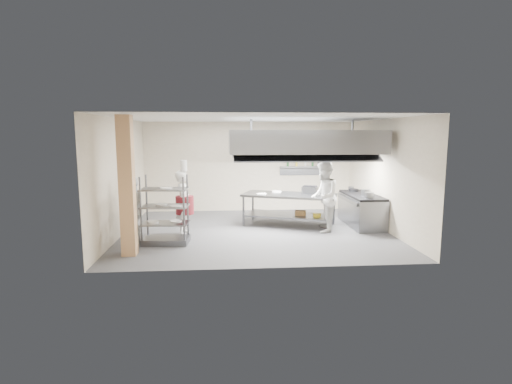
{
  "coord_description": "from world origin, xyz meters",
  "views": [
    {
      "loc": [
        -0.83,
        -10.48,
        2.61
      ],
      "look_at": [
        0.02,
        0.2,
        1.04
      ],
      "focal_mm": 28.0,
      "sensor_mm": 36.0,
      "label": 1
    }
  ],
  "objects": [
    {
      "name": "plate_stack",
      "position": [
        -2.25,
        -1.04,
        0.53
      ],
      "size": [
        0.28,
        0.28,
        0.05
      ],
      "primitive_type": "cylinder",
      "color": "white",
      "rests_on": "pass_rack"
    },
    {
      "name": "hood_strip_a",
      "position": [
        0.4,
        0.4,
        2.08
      ],
      "size": [
        1.6,
        0.12,
        0.04
      ],
      "primitive_type": "cube",
      "color": "white",
      "rests_on": "exhaust_hood"
    },
    {
      "name": "pass_rack",
      "position": [
        -2.25,
        -1.04,
        0.82
      ],
      "size": [
        1.13,
        0.71,
        1.64
      ],
      "primitive_type": null,
      "rotation": [
        0.0,
        0.0,
        -0.07
      ],
      "color": "slate",
      "rests_on": "floor"
    },
    {
      "name": "exhaust_hood",
      "position": [
        1.3,
        0.4,
        2.4
      ],
      "size": [
        4.0,
        2.5,
        0.6
      ],
      "primitive_type": "cube",
      "color": "slate",
      "rests_on": "ceiling"
    },
    {
      "name": "stockpot",
      "position": [
        3.09,
        0.23,
        0.99
      ],
      "size": [
        0.25,
        0.25,
        0.18
      ],
      "primitive_type": "cylinder",
      "color": "gray",
      "rests_on": "range_top"
    },
    {
      "name": "wall_right",
      "position": [
        3.5,
        0.0,
        1.5
      ],
      "size": [
        0.0,
        6.0,
        6.0
      ],
      "primitive_type": "plane",
      "rotation": [
        1.57,
        0.0,
        -1.57
      ],
      "color": "#B9AA93",
      "rests_on": "ground"
    },
    {
      "name": "ceiling",
      "position": [
        0.0,
        0.0,
        3.0
      ],
      "size": [
        7.0,
        7.0,
        0.0
      ],
      "primitive_type": "plane",
      "rotation": [
        3.14,
        0.0,
        0.0
      ],
      "color": "silver",
      "rests_on": "wall_back"
    },
    {
      "name": "range_top",
      "position": [
        3.08,
        0.5,
        0.87
      ],
      "size": [
        0.78,
        1.96,
        0.06
      ],
      "primitive_type": "cube",
      "color": "black",
      "rests_on": "cooking_range"
    },
    {
      "name": "hood_strip_b",
      "position": [
        2.2,
        0.4,
        2.08
      ],
      "size": [
        1.6,
        0.12,
        0.04
      ],
      "primitive_type": "cube",
      "color": "white",
      "rests_on": "exhaust_hood"
    },
    {
      "name": "island_undershelf",
      "position": [
        1.0,
        0.63,
        0.3
      ],
      "size": [
        2.59,
        1.76,
        0.04
      ],
      "primitive_type": "cube",
      "rotation": [
        0.0,
        0.0,
        -0.36
      ],
      "color": "slate",
      "rests_on": "island"
    },
    {
      "name": "wall_left",
      "position": [
        -3.5,
        0.0,
        1.5
      ],
      "size": [
        0.0,
        6.0,
        6.0
      ],
      "primitive_type": "plane",
      "rotation": [
        1.57,
        0.0,
        1.57
      ],
      "color": "#B9AA93",
      "rests_on": "ground"
    },
    {
      "name": "column",
      "position": [
        -2.9,
        -1.9,
        1.5
      ],
      "size": [
        0.3,
        0.3,
        3.0
      ],
      "primitive_type": "cube",
      "color": "tan",
      "rests_on": "floor"
    },
    {
      "name": "island",
      "position": [
        1.0,
        0.63,
        0.46
      ],
      "size": [
        2.82,
        1.94,
        0.91
      ],
      "primitive_type": null,
      "rotation": [
        0.0,
        0.0,
        -0.36
      ],
      "color": "gray",
      "rests_on": "floor"
    },
    {
      "name": "chef_plating",
      "position": [
        -3.0,
        -0.91,
        0.81
      ],
      "size": [
        0.73,
        1.03,
        1.62
      ],
      "primitive_type": "imported",
      "rotation": [
        0.0,
        0.0,
        -1.17
      ],
      "color": "silver",
      "rests_on": "floor"
    },
    {
      "name": "wicker_basket",
      "position": [
        1.3,
        0.49,
        0.39
      ],
      "size": [
        0.35,
        0.28,
        0.13
      ],
      "primitive_type": "cube",
      "rotation": [
        0.0,
        0.0,
        -0.26
      ],
      "color": "olive",
      "rests_on": "island_undershelf"
    },
    {
      "name": "cooking_range",
      "position": [
        3.08,
        0.5,
        0.42
      ],
      "size": [
        0.8,
        2.0,
        0.84
      ],
      "primitive_type": "cube",
      "color": "slate",
      "rests_on": "floor"
    },
    {
      "name": "chef_head",
      "position": [
        -1.9,
        -0.16,
        0.84
      ],
      "size": [
        0.43,
        0.63,
        1.67
      ],
      "primitive_type": "imported",
      "rotation": [
        0.0,
        0.0,
        1.52
      ],
      "color": "white",
      "rests_on": "floor"
    },
    {
      "name": "wall_back",
      "position": [
        0.0,
        3.0,
        1.5
      ],
      "size": [
        7.0,
        0.0,
        7.0
      ],
      "primitive_type": "plane",
      "rotation": [
        1.57,
        0.0,
        0.0
      ],
      "color": "#B9AA93",
      "rests_on": "ground"
    },
    {
      "name": "wall_shelf",
      "position": [
        1.8,
        2.84,
        1.5
      ],
      "size": [
        1.5,
        0.28,
        0.04
      ],
      "primitive_type": "cube",
      "color": "slate",
      "rests_on": "wall_back"
    },
    {
      "name": "island_worktop",
      "position": [
        1.0,
        0.63,
        0.88
      ],
      "size": [
        2.82,
        1.94,
        0.06
      ],
      "primitive_type": "cube",
      "rotation": [
        0.0,
        0.0,
        -0.36
      ],
      "color": "slate",
      "rests_on": "island"
    },
    {
      "name": "chef_line",
      "position": [
        1.8,
        -0.15,
        0.94
      ],
      "size": [
        0.92,
        1.07,
        1.89
      ],
      "primitive_type": "imported",
      "rotation": [
        0.0,
        0.0,
        -1.83
      ],
      "color": "silver",
      "rests_on": "floor"
    },
    {
      "name": "floor",
      "position": [
        0.0,
        0.0,
        0.0
      ],
      "size": [
        7.0,
        7.0,
        0.0
      ],
      "primitive_type": "plane",
      "color": "#3C3C3E",
      "rests_on": "ground"
    },
    {
      "name": "griddle",
      "position": [
        1.6,
        0.68,
        1.01
      ],
      "size": [
        0.5,
        0.46,
        0.2
      ],
      "primitive_type": "cube",
      "rotation": [
        0.0,
        0.0,
        -0.41
      ],
      "color": "slate",
      "rests_on": "island_worktop"
    }
  ]
}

